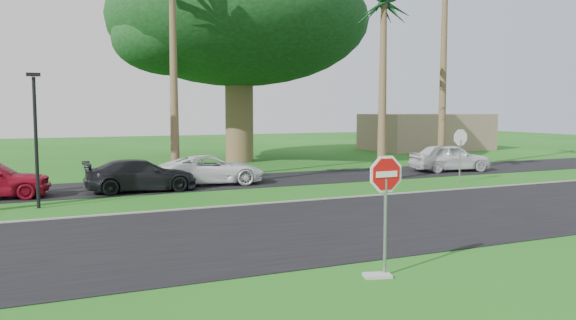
{
  "coord_description": "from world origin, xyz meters",
  "views": [
    {
      "loc": [
        -5.91,
        -12.51,
        3.41
      ],
      "look_at": [
        1.31,
        3.71,
        1.8
      ],
      "focal_mm": 35.0,
      "sensor_mm": 36.0,
      "label": 1
    }
  ],
  "objects_px": {
    "car_dark": "(141,176)",
    "car_pickup": "(450,158)",
    "stop_sign_near": "(386,190)",
    "stop_sign_far": "(460,144)",
    "car_minivan": "(212,170)"
  },
  "relations": [
    {
      "from": "car_dark",
      "to": "car_pickup",
      "type": "relative_size",
      "value": 1.03
    },
    {
      "from": "stop_sign_near",
      "to": "stop_sign_far",
      "type": "xyz_separation_m",
      "value": [
        11.5,
        11.0,
        0.0
      ]
    },
    {
      "from": "stop_sign_far",
      "to": "car_dark",
      "type": "bearing_deg",
      "value": -12.21
    },
    {
      "from": "car_dark",
      "to": "car_pickup",
      "type": "height_order",
      "value": "car_pickup"
    },
    {
      "from": "stop_sign_near",
      "to": "car_dark",
      "type": "relative_size",
      "value": 0.58
    },
    {
      "from": "car_minivan",
      "to": "car_pickup",
      "type": "relative_size",
      "value": 1.07
    },
    {
      "from": "stop_sign_near",
      "to": "stop_sign_far",
      "type": "bearing_deg",
      "value": 43.73
    },
    {
      "from": "car_dark",
      "to": "car_minivan",
      "type": "xyz_separation_m",
      "value": [
        3.3,
        0.92,
        -0.0
      ]
    },
    {
      "from": "stop_sign_near",
      "to": "car_minivan",
      "type": "bearing_deg",
      "value": 87.29
    },
    {
      "from": "stop_sign_far",
      "to": "car_pickup",
      "type": "xyz_separation_m",
      "value": [
        2.68,
        3.88,
        -1.02
      ]
    },
    {
      "from": "car_pickup",
      "to": "stop_sign_near",
      "type": "bearing_deg",
      "value": 145.66
    },
    {
      "from": "stop_sign_near",
      "to": "stop_sign_far",
      "type": "relative_size",
      "value": 1.0
    },
    {
      "from": "car_pickup",
      "to": "car_dark",
      "type": "bearing_deg",
      "value": 102.11
    },
    {
      "from": "car_dark",
      "to": "car_pickup",
      "type": "distance_m",
      "value": 16.79
    },
    {
      "from": "car_minivan",
      "to": "car_pickup",
      "type": "xyz_separation_m",
      "value": [
        13.47,
        -0.09,
        0.09
      ]
    }
  ]
}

